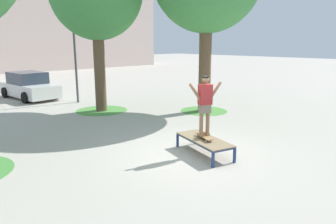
{
  "coord_description": "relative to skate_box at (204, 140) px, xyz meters",
  "views": [
    {
      "loc": [
        -6.45,
        -5.86,
        3.13
      ],
      "look_at": [
        0.16,
        1.12,
        1.0
      ],
      "focal_mm": 33.52,
      "sensor_mm": 36.0,
      "label": 1
    }
  ],
  "objects": [
    {
      "name": "car_white",
      "position": [
        -0.15,
        12.91,
        0.28
      ],
      "size": [
        2.18,
        4.33,
        1.5
      ],
      "color": "silver",
      "rests_on": "ground"
    },
    {
      "name": "light_post",
      "position": [
        1.25,
        9.84,
        3.41
      ],
      "size": [
        0.36,
        0.36,
        5.83
      ],
      "color": "#4C4C51",
      "rests_on": "ground"
    },
    {
      "name": "skateboard",
      "position": [
        0.0,
        0.01,
        0.12
      ],
      "size": [
        0.5,
        0.81,
        0.09
      ],
      "color": "#9E754C",
      "rests_on": "skate_box"
    },
    {
      "name": "grass_patch_mid_back",
      "position": [
        1.05,
        7.17,
        -0.41
      ],
      "size": [
        2.41,
        2.41,
        0.01
      ],
      "primitive_type": "cylinder",
      "color": "#519342",
      "rests_on": "ground"
    },
    {
      "name": "skater",
      "position": [
        0.0,
        0.01,
        1.12
      ],
      "size": [
        0.95,
        0.47,
        1.69
      ],
      "color": "#8E6647",
      "rests_on": "skateboard"
    },
    {
      "name": "ground_plane",
      "position": [
        -0.16,
        0.38,
        -0.41
      ],
      "size": [
        120.0,
        120.0,
        0.0
      ],
      "primitive_type": "plane",
      "color": "#B2AA9E"
    },
    {
      "name": "skate_box",
      "position": [
        0.0,
        0.0,
        0.0
      ],
      "size": [
        1.24,
        2.03,
        0.46
      ],
      "color": "navy",
      "rests_on": "ground"
    },
    {
      "name": "grass_patch_near_right",
      "position": [
        4.5,
        3.8,
        -0.41
      ],
      "size": [
        2.19,
        2.19,
        0.01
      ],
      "primitive_type": "cylinder",
      "color": "#519342",
      "rests_on": "ground"
    }
  ]
}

